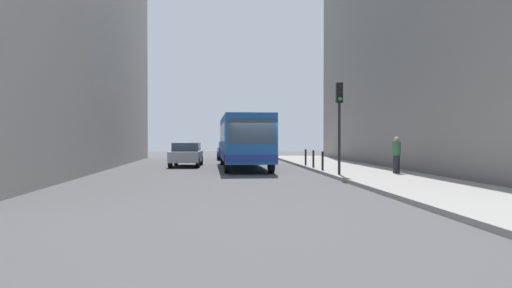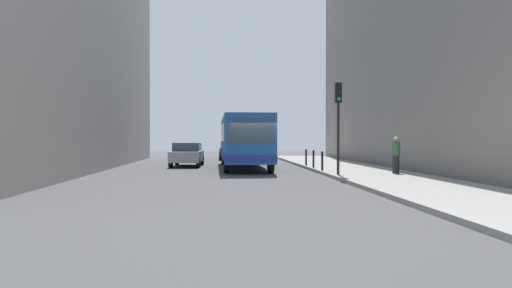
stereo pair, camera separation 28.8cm
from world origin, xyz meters
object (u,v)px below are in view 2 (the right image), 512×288
at_px(traffic_light, 338,111).
at_px(bollard_far, 306,157).
at_px(bus, 244,139).
at_px(pedestrian_near_signal, 396,155).
at_px(bollard_near, 322,161).
at_px(bollard_mid, 313,159).
at_px(car_behind_bus, 230,150).
at_px(car_beside_bus, 187,154).

distance_m(traffic_light, bollard_far, 7.75).
xyz_separation_m(bus, pedestrian_near_signal, (6.70, -6.74, -0.74)).
height_order(bollard_near, bollard_mid, same).
bearing_deg(bus, bollard_near, 129.60).
bearing_deg(car_behind_bus, bus, 91.67).
height_order(car_beside_bus, car_behind_bus, same).
bearing_deg(bollard_mid, car_beside_bus, 150.51).
bearing_deg(pedestrian_near_signal, traffic_light, -15.27).
relative_size(car_behind_bus, traffic_light, 1.08).
distance_m(car_behind_bus, pedestrian_near_signal, 19.26).
bearing_deg(bollard_mid, bollard_far, 90.00).
height_order(car_beside_bus, bollard_mid, car_beside_bus).
bearing_deg(car_beside_bus, bollard_mid, 152.47).
relative_size(bollard_far, pedestrian_near_signal, 0.56).
height_order(car_behind_bus, bollard_mid, car_behind_bus).
bearing_deg(bus, car_beside_bus, -29.66).
bearing_deg(traffic_light, bollard_mid, 91.12).
relative_size(traffic_light, bollard_far, 4.32).
distance_m(traffic_light, pedestrian_near_signal, 3.53).
xyz_separation_m(car_beside_bus, bollard_near, (7.23, -6.34, -0.16)).
xyz_separation_m(bollard_near, pedestrian_near_signal, (2.94, -2.32, 0.37)).
bearing_deg(bollard_near, car_behind_bus, 105.54).
xyz_separation_m(traffic_light, bollard_far, (-0.10, 7.37, -2.38)).
bearing_deg(bus, car_behind_bus, -87.84).
height_order(bus, traffic_light, traffic_light).
relative_size(car_beside_bus, traffic_light, 1.09).
bearing_deg(bollard_far, bollard_near, -90.00).
distance_m(bollard_near, pedestrian_near_signal, 3.76).
relative_size(car_behind_bus, bollard_far, 4.67).
distance_m(bus, bollard_mid, 4.47).
height_order(bollard_far, pedestrian_near_signal, pedestrian_near_signal).
bearing_deg(pedestrian_near_signal, car_behind_bus, -93.86).
relative_size(bollard_near, bollard_far, 1.00).
xyz_separation_m(bollard_far, pedestrian_near_signal, (2.94, -6.83, 0.37)).
xyz_separation_m(bus, car_behind_bus, (-0.56, 11.10, -0.94)).
height_order(bollard_mid, pedestrian_near_signal, pedestrian_near_signal).
relative_size(bus, car_behind_bus, 2.49).
bearing_deg(traffic_light, pedestrian_near_signal, 10.73).
bearing_deg(traffic_light, car_behind_bus, 103.51).
xyz_separation_m(traffic_light, pedestrian_near_signal, (2.84, 0.54, -2.02)).
height_order(car_beside_bus, pedestrian_near_signal, pedestrian_near_signal).
height_order(bus, car_beside_bus, bus).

